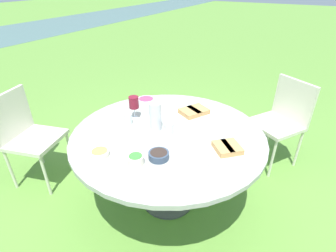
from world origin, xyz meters
name	(u,v)px	position (x,y,z in m)	size (l,w,h in m)	color
ground_plane	(168,200)	(0.00, 0.00, 0.00)	(40.00, 40.00, 0.00)	#5B8C38
dining_table	(168,141)	(0.00, 0.00, 0.63)	(1.48, 1.48, 0.71)	#4C4C51
chair_near_left	(26,132)	(-0.34, 1.29, 0.52)	(0.53, 0.52, 0.89)	beige
chair_far_back	(282,116)	(1.10, -0.72, 0.52)	(0.59, 0.60, 0.89)	beige
water_pitcher	(155,117)	(0.00, 0.11, 0.83)	(0.10, 0.09, 0.23)	silver
wine_glass	(134,103)	(0.08, 0.36, 0.85)	(0.08, 0.08, 0.19)	silver
platter_bread_main	(196,112)	(0.38, -0.07, 0.74)	(0.47, 0.42, 0.06)	white
platter_charcuterie	(225,150)	(-0.05, -0.46, 0.73)	(0.38, 0.39, 0.06)	white
bowl_fries	(100,153)	(-0.47, 0.26, 0.73)	(0.13, 0.13, 0.04)	beige
bowl_salad	(136,159)	(-0.43, 0.00, 0.74)	(0.11, 0.11, 0.06)	beige
bowl_olives	(159,155)	(-0.31, -0.10, 0.74)	(0.14, 0.14, 0.05)	#334256
bowl_dip_red	(146,101)	(0.34, 0.42, 0.75)	(0.16, 0.16, 0.06)	silver
cup_water_near	(169,128)	(-0.01, -0.01, 0.75)	(0.07, 0.07, 0.09)	silver
cup_water_far	(128,119)	(-0.03, 0.35, 0.75)	(0.06, 0.06, 0.09)	silver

